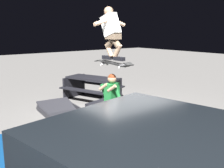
# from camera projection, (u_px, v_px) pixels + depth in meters

# --- Properties ---
(ground_plane) EXTENTS (40.00, 40.00, 0.00)m
(ground_plane) POSITION_uv_depth(u_px,v_px,m) (119.00, 120.00, 6.61)
(ground_plane) COLOR slate
(ledge_box_main) EXTENTS (1.90, 1.19, 0.46)m
(ledge_box_main) POSITION_uv_depth(u_px,v_px,m) (123.00, 115.00, 6.29)
(ledge_box_main) COLOR black
(ledge_box_main) RESTS_ON ground
(person_sitting_on_ledge) EXTENTS (0.59, 0.79, 1.29)m
(person_sitting_on_ledge) POSITION_uv_depth(u_px,v_px,m) (109.00, 100.00, 5.88)
(person_sitting_on_ledge) COLOR #2D3856
(person_sitting_on_ledge) RESTS_ON ground
(skateboard) EXTENTS (1.04, 0.31, 0.13)m
(skateboard) POSITION_uv_depth(u_px,v_px,m) (113.00, 63.00, 5.62)
(skateboard) COLOR black
(skater_airborne) EXTENTS (0.63, 0.89, 1.12)m
(skater_airborne) POSITION_uv_depth(u_px,v_px,m) (111.00, 31.00, 5.52)
(skater_airborne) COLOR black
(kicker_ramp) EXTENTS (1.28, 1.10, 0.32)m
(kicker_ramp) POSITION_uv_depth(u_px,v_px,m) (59.00, 110.00, 7.30)
(kicker_ramp) COLOR #28282D
(kicker_ramp) RESTS_ON ground
(picnic_table_back) EXTENTS (2.06, 1.84, 0.75)m
(picnic_table_back) POSITION_uv_depth(u_px,v_px,m) (92.00, 85.00, 8.50)
(picnic_table_back) COLOR black
(picnic_table_back) RESTS_ON ground
(trash_bin) EXTENTS (0.54, 0.54, 0.89)m
(trash_bin) POSITION_uv_depth(u_px,v_px,m) (203.00, 159.00, 3.72)
(trash_bin) COLOR #19512D
(trash_bin) RESTS_ON ground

